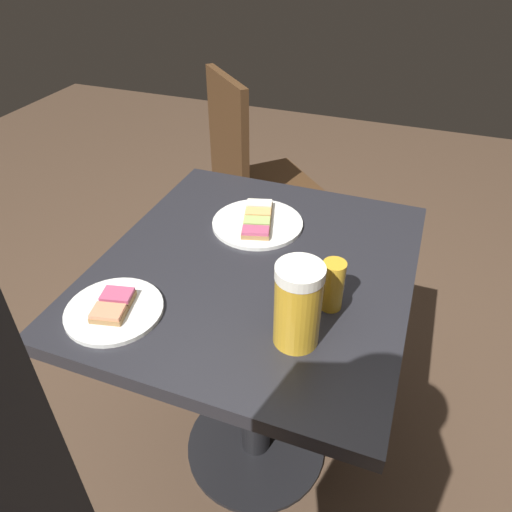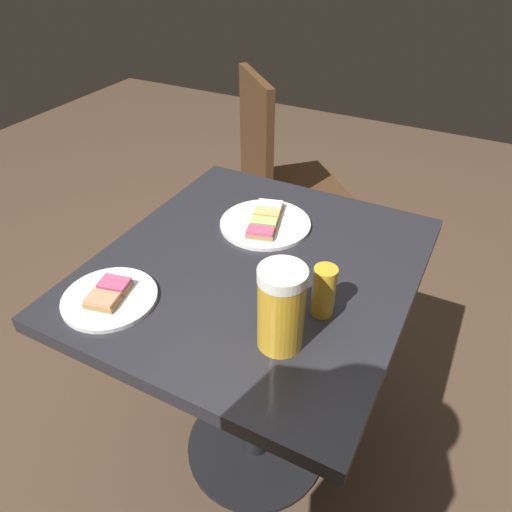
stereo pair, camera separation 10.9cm
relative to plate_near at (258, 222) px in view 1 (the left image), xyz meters
The scene contains 7 objects.
ground_plane 0.78m from the plate_near, 71.03° to the right, with size 6.00×6.00×0.00m, color #4C3828.
cafe_table 0.24m from the plate_near, 71.03° to the right, with size 0.70×0.78×0.75m.
plate_near is the anchor object (origin of this frame).
plate_far 0.44m from the plate_near, 111.42° to the right, with size 0.20×0.20×0.03m.
beer_mug 0.41m from the plate_near, 59.32° to the right, with size 0.09×0.15×0.17m.
beer_glass_small 0.34m from the plate_near, 43.79° to the right, with size 0.05×0.05×0.11m, color gold.
cafe_chair 0.77m from the plate_near, 112.06° to the left, with size 0.54×0.54×0.93m.
Camera 1 is at (0.30, -0.82, 1.42)m, focal length 33.39 mm.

